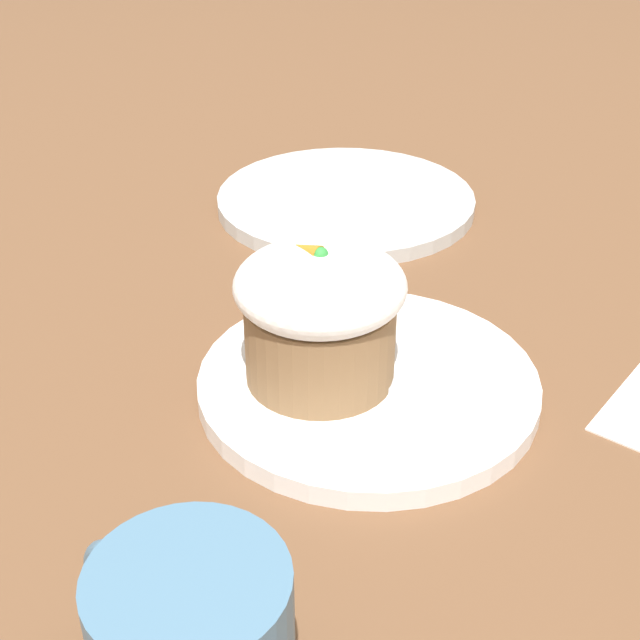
{
  "coord_description": "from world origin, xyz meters",
  "views": [
    {
      "loc": [
        -0.28,
        0.35,
        0.33
      ],
      "look_at": [
        0.02,
        0.02,
        0.05
      ],
      "focal_mm": 50.0,
      "sensor_mm": 36.0,
      "label": 1
    }
  ],
  "objects": [
    {
      "name": "carrot_cake",
      "position": [
        0.02,
        0.02,
        0.06
      ],
      "size": [
        0.1,
        0.1,
        0.09
      ],
      "color": "olive",
      "rests_on": "dessert_plate"
    },
    {
      "name": "dessert_plate",
      "position": [
        0.0,
        0.0,
        0.01
      ],
      "size": [
        0.21,
        0.21,
        0.01
      ],
      "color": "white",
      "rests_on": "ground_plane"
    },
    {
      "name": "ground_plane",
      "position": [
        0.0,
        0.0,
        0.0
      ],
      "size": [
        4.0,
        4.0,
        0.0
      ],
      "primitive_type": "plane",
      "color": "brown"
    },
    {
      "name": "spoon",
      "position": [
        -0.01,
        0.01,
        0.02
      ],
      "size": [
        0.09,
        0.1,
        0.01
      ],
      "color": "#B7B7BC",
      "rests_on": "dessert_plate"
    },
    {
      "name": "side_plate",
      "position": [
        0.19,
        -0.2,
        0.01
      ],
      "size": [
        0.23,
        0.23,
        0.01
      ],
      "color": "silver",
      "rests_on": "ground_plane"
    }
  ]
}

